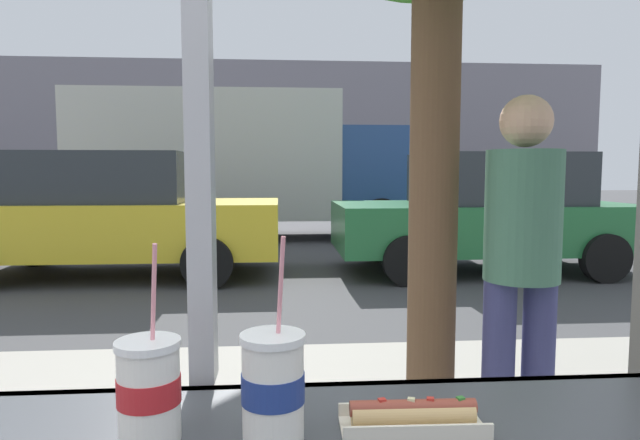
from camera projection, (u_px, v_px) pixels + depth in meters
name	position (u px, v px, depth m)	size (l,w,h in m)	color
ground_plane	(270.00, 258.00, 9.09)	(60.00, 60.00, 0.00)	#424244
building_facade_far	(275.00, 134.00, 23.28)	(28.00, 1.20, 5.98)	gray
soda_cup_left	(273.00, 387.00, 0.86)	(0.10, 0.10, 0.33)	white
soda_cup_right	(149.00, 389.00, 0.87)	(0.10, 0.10, 0.32)	white
hotdog_tray_near	(413.00, 416.00, 0.91)	(0.24, 0.10, 0.05)	beige
parked_car_yellow	(107.00, 214.00, 7.45)	(4.55, 2.02, 1.70)	gold
parked_car_green	(486.00, 212.00, 7.85)	(4.19, 2.03, 1.69)	#236B38
box_truck	(243.00, 161.00, 11.69)	(7.16, 2.44, 3.05)	beige
pedestrian	(522.00, 259.00, 2.36)	(0.32, 0.32, 1.63)	navy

